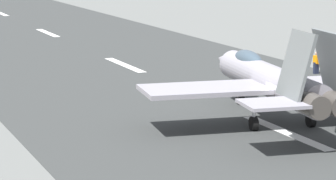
% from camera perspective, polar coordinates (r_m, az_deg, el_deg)
% --- Properties ---
extents(ground_plane, '(400.00, 400.00, 0.00)m').
position_cam_1_polar(ground_plane, '(40.91, 8.55, -3.08)').
color(ground_plane, slate).
extents(runway_strip, '(240.00, 26.00, 0.02)m').
position_cam_1_polar(runway_strip, '(40.90, 8.56, -3.07)').
color(runway_strip, '#363838').
rests_on(runway_strip, ground).
extents(fighter_jet, '(16.88, 14.84, 5.53)m').
position_cam_1_polar(fighter_jet, '(42.74, 7.48, 0.74)').
color(fighter_jet, '#95919B').
rests_on(fighter_jet, ground).
extents(crew_person, '(0.69, 0.36, 1.65)m').
position_cam_1_polar(crew_person, '(59.41, 10.63, 1.93)').
color(crew_person, '#1E2338').
rests_on(crew_person, ground).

